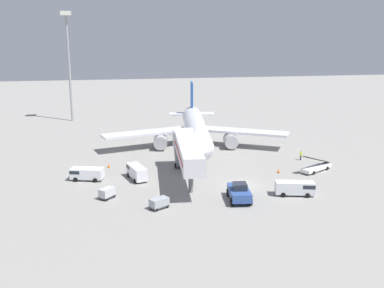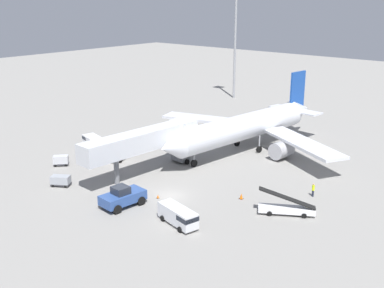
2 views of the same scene
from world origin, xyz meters
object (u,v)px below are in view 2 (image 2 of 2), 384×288
airplane_at_gate (247,127)px  baggage_cart_far_left (61,180)px  ground_crew_worker_foreground (313,190)px  service_van_rear_right (179,215)px  baggage_cart_far_center (61,160)px  safety_cone_charlie (241,196)px  service_van_mid_right (93,141)px  safety_cone_alpha (134,141)px  belt_loader_truck (287,208)px  jet_bridge (147,141)px  apron_light_mast (236,21)px  safety_cone_bravo (158,196)px  service_van_outer_right (121,151)px  pushback_tug (123,197)px

airplane_at_gate → baggage_cart_far_left: bearing=-108.9°
airplane_at_gate → ground_crew_worker_foreground: 20.65m
service_van_rear_right → baggage_cart_far_center: bearing=173.3°
baggage_cart_far_center → safety_cone_charlie: baggage_cart_far_center is taller
airplane_at_gate → baggage_cart_far_center: size_ratio=14.74×
baggage_cart_far_center → airplane_at_gate: bearing=55.4°
service_van_rear_right → service_van_mid_right: bearing=158.3°
baggage_cart_far_center → safety_cone_alpha: (0.08, 14.89, -0.49)m
baggage_cart_far_left → belt_loader_truck: bearing=23.6°
jet_bridge → airplane_at_gate: bearing=76.1°
airplane_at_gate → safety_cone_charlie: 20.66m
baggage_cart_far_center → apron_light_mast: 61.15m
safety_cone_bravo → belt_loader_truck: bearing=23.8°
baggage_cart_far_center → safety_cone_bravo: size_ratio=4.84×
service_van_mid_right → baggage_cart_far_left: service_van_mid_right is taller
jet_bridge → safety_cone_bravo: 10.23m
belt_loader_truck → safety_cone_charlie: bearing=178.5°
safety_cone_charlie → service_van_rear_right: bearing=-96.6°
service_van_mid_right → safety_cone_alpha: bearing=60.9°
service_van_outer_right → apron_light_mast: 54.52m
service_van_mid_right → baggage_cart_far_center: service_van_mid_right is taller
belt_loader_truck → baggage_cart_far_left: bearing=-156.4°
service_van_rear_right → baggage_cart_far_center: size_ratio=2.30×
airplane_at_gate → safety_cone_charlie: bearing=-57.5°
safety_cone_alpha → safety_cone_bravo: safety_cone_alpha is taller
safety_cone_charlie → service_van_mid_right: bearing=177.3°
safety_cone_bravo → service_van_rear_right: bearing=-28.7°
jet_bridge → baggage_cart_far_center: size_ratio=7.80×
jet_bridge → apron_light_mast: (-21.82, 51.56, 13.81)m
safety_cone_alpha → airplane_at_gate: bearing=29.7°
baggage_cart_far_left → baggage_cart_far_center: bearing=144.9°
service_van_mid_right → safety_cone_bravo: (23.00, -8.09, -0.85)m
jet_bridge → belt_loader_truck: 22.41m
baggage_cart_far_center → apron_light_mast: (-9.45, 57.73, 17.83)m
pushback_tug → service_van_rear_right: 8.55m
safety_cone_alpha → service_van_outer_right: bearing=-57.1°
pushback_tug → safety_cone_alpha: bearing=134.0°
airplane_at_gate → apron_light_mast: size_ratio=1.36×
airplane_at_gate → service_van_rear_right: airplane_at_gate is taller
airplane_at_gate → service_van_outer_right: bearing=-126.8°
ground_crew_worker_foreground → airplane_at_gate: bearing=148.6°
safety_cone_alpha → apron_light_mast: apron_light_mast is taller
baggage_cart_far_left → apron_light_mast: 67.08m
service_van_outer_right → safety_cone_bravo: service_van_outer_right is taller
airplane_at_gate → pushback_tug: bearing=-87.6°
service_van_rear_right → baggage_cart_far_center: service_van_rear_right is taller
safety_cone_bravo → jet_bridge: bearing=143.3°
service_van_outer_right → baggage_cart_far_left: service_van_outer_right is taller
pushback_tug → apron_light_mast: size_ratio=0.21×
safety_cone_charlie → baggage_cart_far_left: bearing=-149.8°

